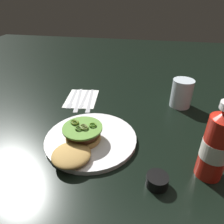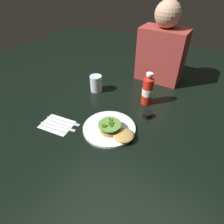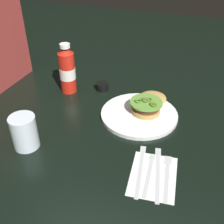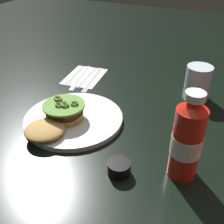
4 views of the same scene
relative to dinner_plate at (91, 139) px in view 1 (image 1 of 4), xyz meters
name	(u,v)px [view 1 (image 1 of 4)]	position (x,y,z in m)	size (l,w,h in m)	color
ground_plane	(128,135)	(-0.05, 0.11, -0.01)	(3.00, 3.00, 0.00)	black
dinner_plate	(91,139)	(0.00, 0.00, 0.00)	(0.29, 0.29, 0.01)	white
burger_sandwich	(79,140)	(0.05, -0.02, 0.03)	(0.20, 0.12, 0.05)	#B68C48
ketchup_bottle	(217,145)	(0.07, 0.34, 0.09)	(0.07, 0.07, 0.21)	red
water_glass	(182,93)	(-0.29, 0.30, 0.05)	(0.08, 0.08, 0.11)	silver
condiment_cup	(157,181)	(0.14, 0.21, 0.01)	(0.05, 0.05, 0.03)	black
napkin	(82,98)	(-0.27, -0.12, -0.01)	(0.18, 0.13, 0.00)	white
fork_utensil	(72,99)	(-0.25, -0.16, 0.00)	(0.18, 0.04, 0.00)	silver
steak_knife	(78,100)	(-0.25, -0.13, 0.00)	(0.22, 0.06, 0.00)	silver
spoon_utensil	(83,101)	(-0.25, -0.11, 0.00)	(0.18, 0.04, 0.00)	silver
butter_knife	(90,101)	(-0.25, -0.08, 0.00)	(0.21, 0.05, 0.00)	silver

